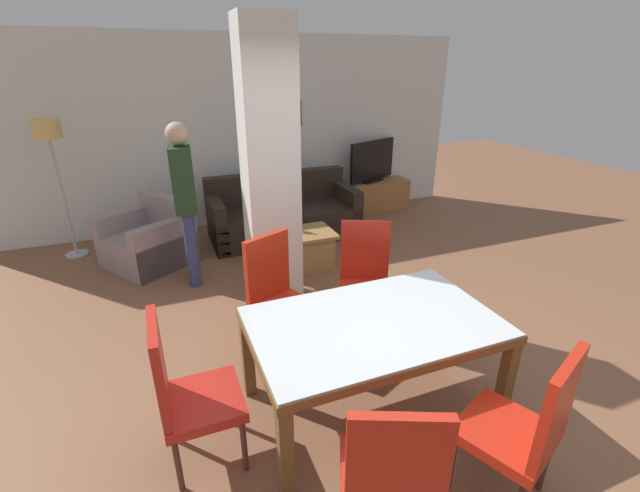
# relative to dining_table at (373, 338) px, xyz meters

# --- Properties ---
(ground_plane) EXTENTS (18.00, 18.00, 0.00)m
(ground_plane) POSITION_rel_dining_table_xyz_m (0.00, 0.00, -0.59)
(ground_plane) COLOR brown
(back_wall) EXTENTS (7.20, 0.09, 2.70)m
(back_wall) POSITION_rel_dining_table_xyz_m (0.00, 4.32, 0.76)
(back_wall) COLOR silver
(back_wall) RESTS_ON ground_plane
(divider_pillar) EXTENTS (0.49, 0.38, 2.70)m
(divider_pillar) POSITION_rel_dining_table_xyz_m (-0.19, 1.76, 0.76)
(divider_pillar) COLOR silver
(divider_pillar) RESTS_ON ground_plane
(dining_table) EXTENTS (1.65, 1.02, 0.74)m
(dining_table) POSITION_rel_dining_table_xyz_m (0.00, 0.00, 0.00)
(dining_table) COLOR brown
(dining_table) RESTS_ON ground_plane
(dining_chair_near_left) EXTENTS (0.60, 0.60, 1.03)m
(dining_chair_near_left) POSITION_rel_dining_table_xyz_m (-0.40, -0.93, -0.04)
(dining_chair_near_left) COLOR red
(dining_chair_near_left) RESTS_ON ground_plane
(dining_chair_far_right) EXTENTS (0.61, 0.61, 1.03)m
(dining_chair_far_right) POSITION_rel_dining_table_xyz_m (0.41, 0.90, -0.04)
(dining_chair_far_right) COLOR red
(dining_chair_far_right) RESTS_ON ground_plane
(dining_chair_near_right) EXTENTS (0.60, 0.60, 1.03)m
(dining_chair_near_right) POSITION_rel_dining_table_xyz_m (0.40, -0.94, -0.04)
(dining_chair_near_right) COLOR red
(dining_chair_near_right) RESTS_ON ground_plane
(dining_chair_head_left) EXTENTS (0.46, 0.46, 1.03)m
(dining_chair_head_left) POSITION_rel_dining_table_xyz_m (-1.23, 0.00, -0.04)
(dining_chair_head_left) COLOR red
(dining_chair_head_left) RESTS_ON ground_plane
(dining_chair_far_left) EXTENTS (0.61, 0.61, 1.03)m
(dining_chair_far_left) POSITION_rel_dining_table_xyz_m (-0.41, 0.90, -0.04)
(dining_chair_far_left) COLOR red
(dining_chair_far_left) RESTS_ON ground_plane
(sofa) EXTENTS (2.05, 0.89, 0.86)m
(sofa) POSITION_rel_dining_table_xyz_m (0.42, 3.45, -0.30)
(sofa) COLOR black
(sofa) RESTS_ON ground_plane
(armchair) EXTENTS (1.19, 1.21, 0.80)m
(armchair) POSITION_rel_dining_table_xyz_m (-1.37, 3.18, -0.31)
(armchair) COLOR gray
(armchair) RESTS_ON ground_plane
(coffee_table) EXTENTS (0.76, 0.54, 0.46)m
(coffee_table) POSITION_rel_dining_table_xyz_m (0.31, 2.35, -0.36)
(coffee_table) COLOR #9C703F
(coffee_table) RESTS_ON ground_plane
(bottle) EXTENTS (0.08, 0.08, 0.26)m
(bottle) POSITION_rel_dining_table_xyz_m (0.26, 2.43, -0.04)
(bottle) COLOR #194C23
(bottle) RESTS_ON coffee_table
(tv_stand) EXTENTS (1.29, 0.40, 0.49)m
(tv_stand) POSITION_rel_dining_table_xyz_m (2.14, 4.04, -0.35)
(tv_stand) COLOR #9F6B36
(tv_stand) RESTS_ON ground_plane
(tv_screen) EXTENTS (0.95, 0.42, 0.67)m
(tv_screen) POSITION_rel_dining_table_xyz_m (2.14, 4.04, 0.22)
(tv_screen) COLOR black
(tv_screen) RESTS_ON tv_stand
(floor_lamp) EXTENTS (0.31, 0.31, 1.71)m
(floor_lamp) POSITION_rel_dining_table_xyz_m (-2.29, 3.79, 0.84)
(floor_lamp) COLOR #B7B7BC
(floor_lamp) RESTS_ON ground_plane
(standing_person) EXTENTS (0.25, 0.40, 1.77)m
(standing_person) POSITION_rel_dining_table_xyz_m (-0.94, 2.45, 0.44)
(standing_person) COLOR navy
(standing_person) RESTS_ON ground_plane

